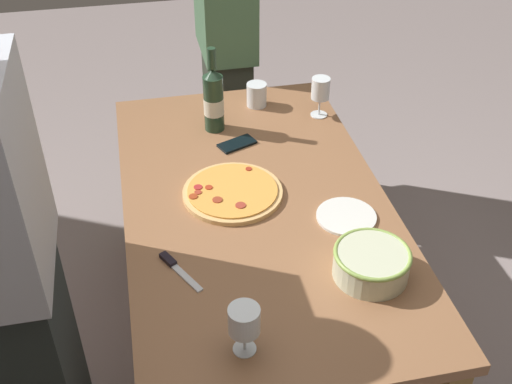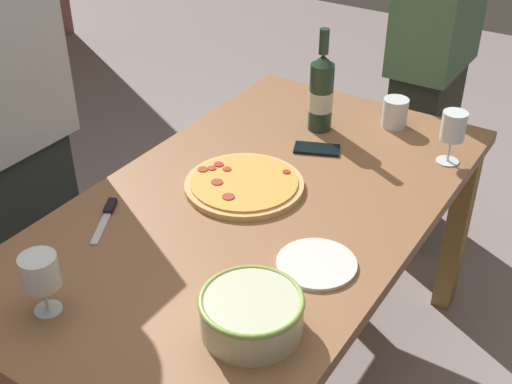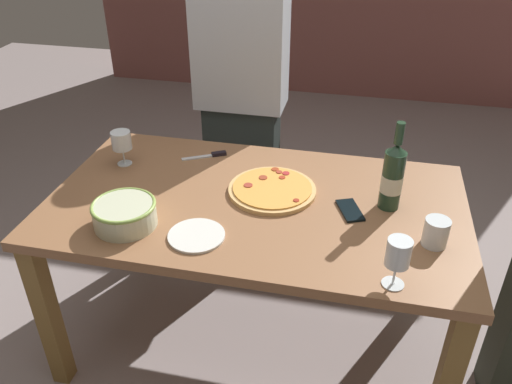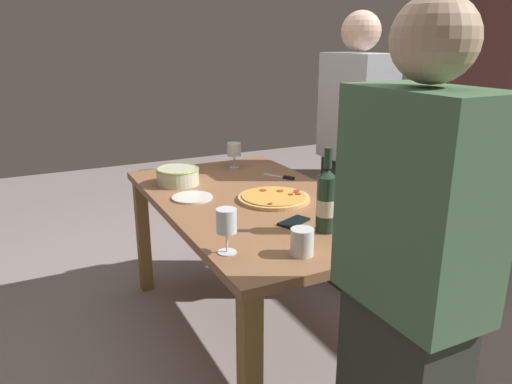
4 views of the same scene
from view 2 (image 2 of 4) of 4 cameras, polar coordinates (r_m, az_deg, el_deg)
dining_table at (r=1.92m, az=-0.00°, el=-3.26°), size 1.60×0.90×0.75m
pizza at (r=1.93m, az=-1.03°, el=0.67°), size 0.35×0.35×0.03m
serving_bowl at (r=1.45m, az=-0.39°, el=-10.27°), size 0.23×0.23×0.09m
wine_bottle at (r=2.21m, az=5.62°, el=8.52°), size 0.08×0.08×0.35m
wine_glass_near_pizza at (r=2.09m, az=16.57°, el=5.33°), size 0.08×0.08×0.17m
wine_glass_by_bottle at (r=1.53m, az=-18.01°, el=-6.71°), size 0.08×0.08×0.15m
cup_amber at (r=2.30m, az=11.83°, el=6.68°), size 0.09×0.09×0.10m
side_plate at (r=1.65m, az=5.22°, el=-6.15°), size 0.20×0.20×0.01m
cell_phone at (r=2.13m, az=5.13°, el=3.74°), size 0.12×0.16×0.01m
pizza_knife at (r=1.85m, az=-12.69°, el=-1.94°), size 0.19×0.11×0.02m
person_host at (r=2.73m, az=14.85°, el=10.79°), size 0.41×0.24×1.60m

